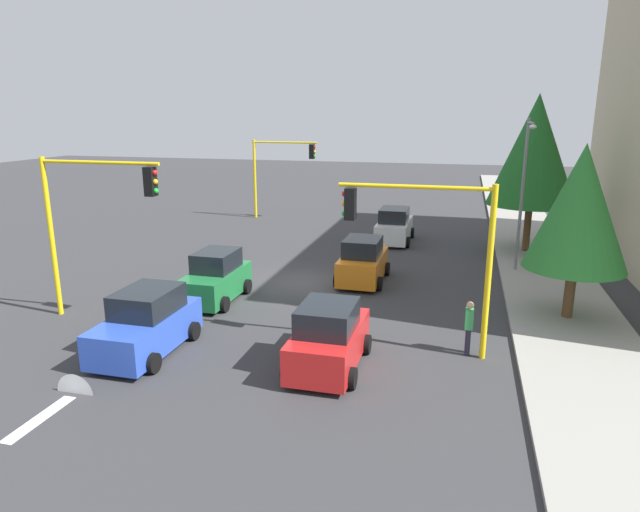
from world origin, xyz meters
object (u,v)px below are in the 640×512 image
object	(u,v)px
traffic_signal_near_right	(92,207)
tree_roadside_mid	(535,150)
car_white	(394,226)
traffic_signal_near_left	(426,234)
car_green	(216,278)
pedestrian_crossing	(469,326)
car_orange	(363,262)
street_lamp_curbside	(524,180)
traffic_signal_far_right	(280,163)
car_red	(329,338)
car_blue	(147,324)
tree_roadside_near	(580,208)

from	to	relation	value
traffic_signal_near_right	tree_roadside_mid	distance (m)	21.08
traffic_signal_near_right	car_white	world-z (taller)	traffic_signal_near_right
traffic_signal_near_left	car_green	world-z (taller)	traffic_signal_near_left
pedestrian_crossing	car_orange	bearing A→B (deg)	-145.97
street_lamp_curbside	pedestrian_crossing	bearing A→B (deg)	-12.81
traffic_signal_near_right	car_green	size ratio (longest dim) A/B	1.59
traffic_signal_far_right	car_white	world-z (taller)	traffic_signal_far_right
street_lamp_curbside	tree_roadside_mid	xyz separation A→B (m)	(-4.39, 0.80, 1.01)
car_red	traffic_signal_near_right	bearing A→B (deg)	-101.30
car_red	car_blue	world-z (taller)	same
traffic_signal_far_right	street_lamp_curbside	world-z (taller)	street_lamp_curbside
car_blue	traffic_signal_near_left	bearing A→B (deg)	104.51
car_green	car_red	xyz separation A→B (m)	(4.64, 5.71, 0.00)
tree_roadside_mid	car_white	xyz separation A→B (m)	(-0.86, -7.07, -4.46)
traffic_signal_near_left	street_lamp_curbside	world-z (taller)	street_lamp_curbside
traffic_signal_near_right	tree_roadside_mid	xyz separation A→B (m)	(-14.00, 15.71, 1.29)
car_blue	car_orange	bearing A→B (deg)	150.08
car_red	car_green	bearing A→B (deg)	-129.12
tree_roadside_mid	car_orange	bearing A→B (deg)	-45.91
street_lamp_curbside	tree_roadside_near	bearing A→B (deg)	13.05
car_red	car_blue	size ratio (longest dim) A/B	0.94
tree_roadside_near	car_green	world-z (taller)	tree_roadside_near
car_red	tree_roadside_near	bearing A→B (deg)	128.05
car_red	car_blue	xyz separation A→B (m)	(0.36, -5.70, 0.00)
traffic_signal_far_right	pedestrian_crossing	size ratio (longest dim) A/B	3.18
traffic_signal_near_right	tree_roadside_near	xyz separation A→B (m)	(-4.00, 16.21, 0.02)
traffic_signal_near_left	car_orange	distance (m)	7.99
car_orange	tree_roadside_mid	bearing A→B (deg)	134.09
traffic_signal_near_left	pedestrian_crossing	bearing A→B (deg)	97.29
car_orange	traffic_signal_near_right	bearing A→B (deg)	-50.58
traffic_signal_far_right	car_red	size ratio (longest dim) A/B	1.44
car_orange	car_red	xyz separation A→B (m)	(8.58, 0.55, 0.00)
car_green	traffic_signal_near_right	bearing A→B (deg)	-47.46
traffic_signal_near_right	tree_roadside_near	size ratio (longest dim) A/B	0.92
traffic_signal_near_left	street_lamp_curbside	size ratio (longest dim) A/B	0.75
traffic_signal_far_right	tree_roadside_mid	bearing A→B (deg)	69.03
traffic_signal_near_left	traffic_signal_far_right	bearing A→B (deg)	-150.56
traffic_signal_far_right	car_orange	world-z (taller)	traffic_signal_far_right
car_red	street_lamp_curbside	bearing A→B (deg)	151.93
pedestrian_crossing	car_green	bearing A→B (deg)	-105.62
tree_roadside_mid	car_red	xyz separation A→B (m)	(15.77, -6.87, -4.46)
traffic_signal_near_left	car_green	size ratio (longest dim) A/B	1.46
car_green	car_blue	world-z (taller)	same
car_orange	pedestrian_crossing	xyz separation A→B (m)	(6.63, 4.48, 0.01)
car_green	street_lamp_curbside	bearing A→B (deg)	119.77
traffic_signal_far_right	pedestrian_crossing	xyz separation A→B (m)	(19.82, 12.71, -2.93)
tree_roadside_mid	car_blue	xyz separation A→B (m)	(16.12, -12.56, -4.46)
traffic_signal_near_right	car_green	world-z (taller)	traffic_signal_near_right
pedestrian_crossing	tree_roadside_near	bearing A→B (deg)	137.94
traffic_signal_near_left	car_red	size ratio (longest dim) A/B	1.41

